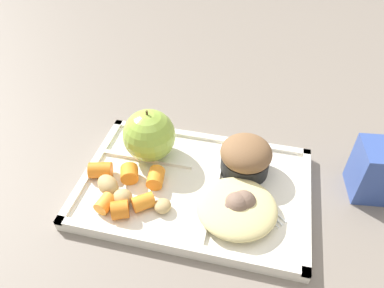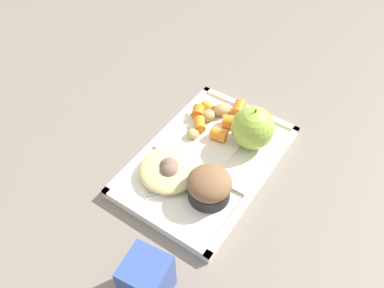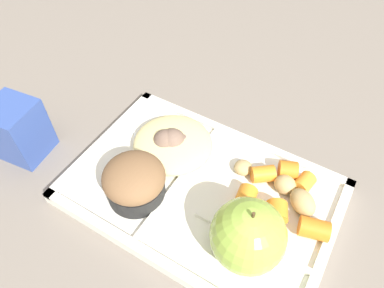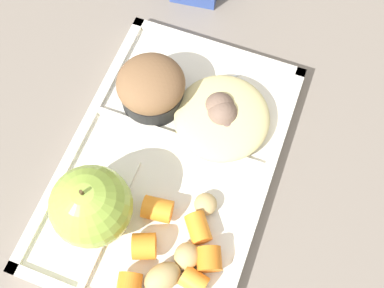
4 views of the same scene
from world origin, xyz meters
name	(u,v)px [view 3 (image 3 of 4)]	position (x,y,z in m)	size (l,w,h in m)	color
ground	(201,196)	(0.00, 0.00, 0.00)	(6.00, 6.00, 0.00)	slate
lunch_tray	(201,193)	(0.00, 0.00, 0.01)	(0.35, 0.23, 0.02)	silver
green_apple	(248,235)	(-0.09, 0.05, 0.06)	(0.09, 0.09, 0.09)	#93B742
bran_muffin	(135,181)	(0.07, 0.05, 0.04)	(0.08, 0.08, 0.06)	black
carrot_slice_small	(277,212)	(-0.10, -0.01, 0.03)	(0.03, 0.03, 0.02)	orange
carrot_slice_center	(263,174)	(-0.06, -0.06, 0.03)	(0.02, 0.02, 0.03)	orange
carrot_slice_tilted	(304,183)	(-0.11, -0.07, 0.03)	(0.02, 0.02, 0.03)	orange
carrot_slice_edge	(288,170)	(-0.09, -0.08, 0.03)	(0.03, 0.03, 0.02)	orange
carrot_slice_large	(245,199)	(-0.06, -0.01, 0.03)	(0.02, 0.02, 0.03)	orange
carrot_slice_diagonal	(314,229)	(-0.15, -0.01, 0.03)	(0.03, 0.03, 0.03)	orange
potato_chunk_large	(243,168)	(-0.03, -0.06, 0.02)	(0.03, 0.03, 0.02)	tan
potato_chunk_small	(303,202)	(-0.12, -0.04, 0.03)	(0.04, 0.03, 0.03)	tan
potato_chunk_wedge	(285,184)	(-0.09, -0.06, 0.03)	(0.03, 0.03, 0.02)	tan
egg_noodle_pile	(173,144)	(0.07, -0.04, 0.03)	(0.11, 0.11, 0.03)	#D6C684
meatball_back	(166,142)	(0.08, -0.03, 0.03)	(0.04, 0.04, 0.04)	#755B4C
meatball_center	(170,142)	(0.08, -0.04, 0.03)	(0.03, 0.03, 0.03)	#755B4C
meatball_front	(173,141)	(0.07, -0.04, 0.03)	(0.04, 0.04, 0.04)	#755B4C
meatball_side	(182,143)	(0.06, -0.05, 0.03)	(0.03, 0.03, 0.03)	brown
plastic_fork	(151,162)	(0.08, 0.00, 0.02)	(0.12, 0.11, 0.00)	white
milk_carton	(19,130)	(0.26, 0.06, 0.04)	(0.06, 0.06, 0.09)	#334C99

